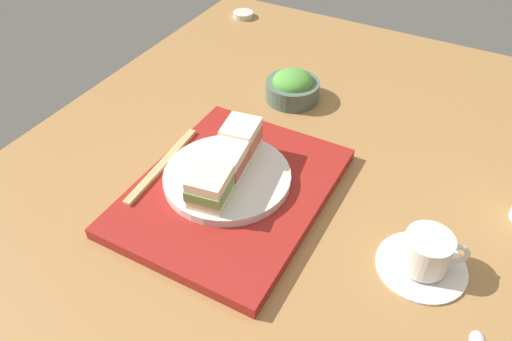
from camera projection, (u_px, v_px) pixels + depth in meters
ground_plane at (269, 191)px, 88.16cm from camera, size 140.00×100.00×3.00cm
serving_tray at (232, 191)px, 84.51cm from camera, size 38.82×30.23×2.13cm
sandwich_plate at (227, 177)px, 84.44cm from camera, size 21.96×21.96×1.52cm
sandwich_near at (241, 138)px, 86.57cm from camera, size 7.57×7.01×5.90cm
sandwich_middle at (226, 162)px, 82.18cm from camera, size 7.92×7.19×5.29cm
sandwich_far at (210, 187)px, 77.56cm from camera, size 7.86×7.11×5.37cm
salad_bowl at (293, 87)px, 105.91cm from camera, size 11.60×11.60×6.63cm
chopsticks_pair at (162, 165)px, 87.51cm from camera, size 21.79×2.92×0.70cm
coffee_cup at (426, 256)px, 71.89cm from camera, size 13.53×13.53×6.57cm
small_sauce_dish at (243, 15)px, 138.44cm from camera, size 5.71×5.71×1.48cm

